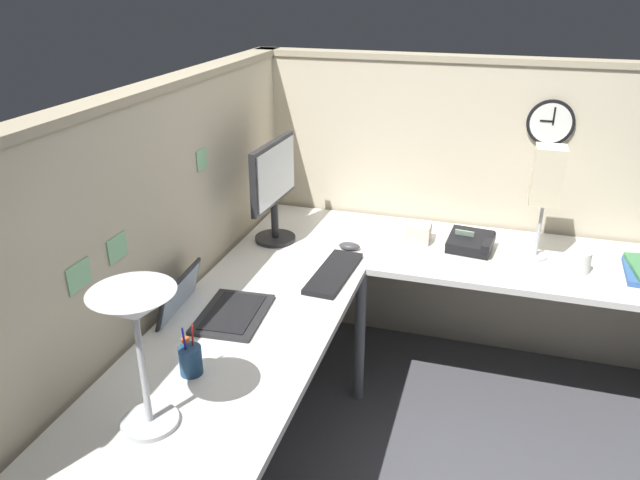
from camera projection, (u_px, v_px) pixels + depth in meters
name	position (u px, v px, depth m)	size (l,w,h in m)	color
ground_plane	(383.00, 424.00, 2.85)	(6.80, 6.80, 0.00)	#47474C
cubicle_wall_back	(161.00, 286.00, 2.44)	(2.57, 0.12, 1.58)	beige
cubicle_wall_right	(471.00, 209.00, 3.22)	(0.12, 2.37, 1.58)	beige
desk	(394.00, 327.00, 2.46)	(2.35, 2.15, 0.73)	silver
monitor	(274.00, 184.00, 2.89)	(0.46, 0.20, 0.50)	#232326
laptop	(209.00, 308.00, 2.36)	(0.37, 0.40, 0.22)	#232326
keyboard	(334.00, 273.00, 2.66)	(0.43, 0.14, 0.02)	black
computer_mouse	(349.00, 246.00, 2.90)	(0.06, 0.10, 0.03)	#38383D
desk_lamp_dome	(135.00, 318.00, 1.64)	(0.24, 0.24, 0.44)	#B7BABF
pen_cup	(191.00, 360.00, 1.99)	(0.08, 0.08, 0.18)	navy
office_phone	(472.00, 243.00, 2.88)	(0.21, 0.23, 0.11)	black
desk_lamp_paper	(547.00, 179.00, 2.67)	(0.13, 0.13, 0.53)	#B7BABF
coffee_mug	(581.00, 262.00, 2.67)	(0.08, 0.08, 0.10)	silver
tissue_box	(418.00, 232.00, 2.98)	(0.12, 0.12, 0.09)	beige
wall_clock	(551.00, 123.00, 2.88)	(0.04, 0.22, 0.22)	black
pinned_note_leftmost	(79.00, 276.00, 1.85)	(0.11, 0.00, 0.09)	#8CCC99
pinned_note_middle	(117.00, 248.00, 2.03)	(0.10, 0.00, 0.09)	#8CCC99
pinned_note_rightmost	(202.00, 160.00, 2.53)	(0.09, 0.00, 0.09)	#8CCC99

